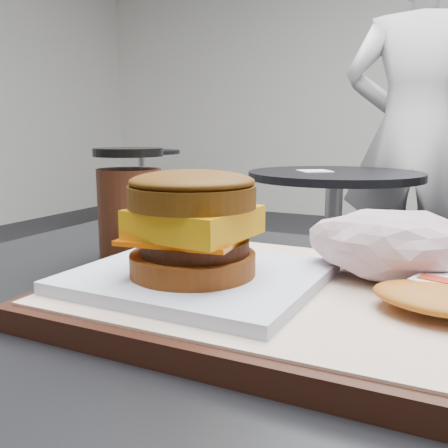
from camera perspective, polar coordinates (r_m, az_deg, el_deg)
serving_tray at (r=0.41m, az=9.19°, el=-8.39°), size 0.38×0.28×0.02m
breakfast_sandwich at (r=0.40m, az=-3.36°, el=-1.48°), size 0.19×0.17×0.09m
crumpled_wrapper at (r=0.44m, az=18.38°, el=-2.18°), size 0.13×0.10×0.06m
coffee_cup at (r=0.56m, az=-10.68°, el=1.71°), size 0.08×0.08×0.12m
neighbor_table at (r=2.10m, az=12.35°, el=0.41°), size 0.70×0.70×0.75m
napkin at (r=2.07m, az=10.32°, el=5.98°), size 0.17×0.17×0.00m
patron at (r=2.50m, az=20.90°, el=9.38°), size 0.68×0.47×1.78m
bg_table_mid at (r=4.38m, az=-9.38°, el=5.87°), size 0.66×0.66×0.75m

